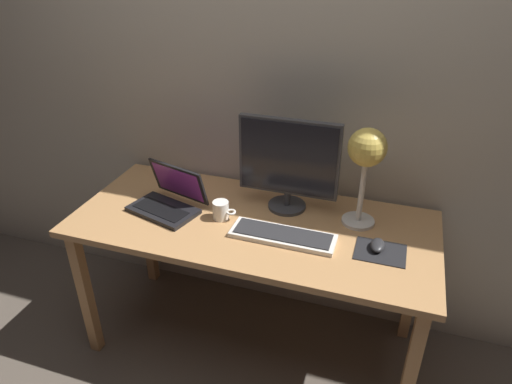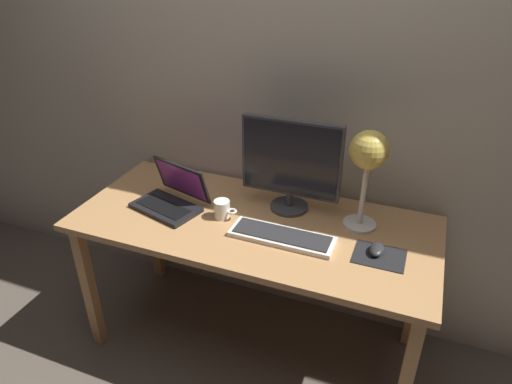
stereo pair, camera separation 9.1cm
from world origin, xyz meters
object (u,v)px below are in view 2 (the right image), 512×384
Objects in this scene: desk_lamp at (368,157)px; laptop at (173,194)px; monitor at (291,163)px; mouse at (377,249)px; keyboard_main at (282,236)px; coffee_mug at (222,209)px.

laptop is at bearing -170.64° from desk_lamp.
laptop is (-0.51, -0.17, -0.18)m from monitor.
desk_lamp is (0.33, -0.03, 0.10)m from monitor.
mouse is at bearing -2.22° from laptop.
laptop is 0.89m from desk_lamp.
keyboard_main is at bearing -173.65° from mouse.
mouse is 0.90× the size of coffee_mug.
monitor is at bearing 36.22° from coffee_mug.
desk_lamp is 4.58× the size of mouse.
coffee_mug is at bearing -143.78° from monitor.
keyboard_main is 4.60× the size of mouse.
desk_lamp is at bearing 9.36° from laptop.
laptop is 0.82× the size of desk_lamp.
keyboard_main is 1.00× the size of desk_lamp.
keyboard_main is (0.05, -0.25, -0.22)m from monitor.
coffee_mug is (-0.30, 0.06, 0.03)m from keyboard_main.
coffee_mug is (0.26, -0.02, -0.01)m from laptop.
desk_lamp is (0.84, 0.14, 0.27)m from laptop.
keyboard_main is 0.48m from desk_lamp.
monitor is 1.25× the size of laptop.
keyboard_main is 0.31m from coffee_mug.
monitor is at bearing 175.02° from desk_lamp.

